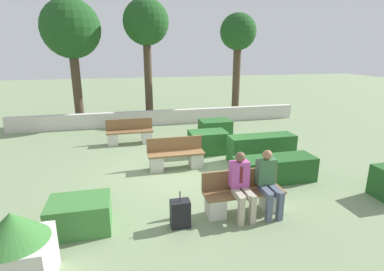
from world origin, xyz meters
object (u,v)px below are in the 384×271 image
Objects in this scene: bench_left_side at (176,157)px; person_seated_man at (241,182)px; suitcase at (180,214)px; tree_center_left at (146,25)px; bench_front at (243,197)px; person_seated_woman at (268,180)px; planter_corner_left at (17,250)px; tree_center_right at (238,36)px; tree_leftmost at (71,30)px; bench_right_side at (130,135)px.

bench_left_side is 3.00m from person_seated_man.
tree_center_left reaches higher than suitcase.
person_seated_woman is (0.47, -0.14, 0.41)m from bench_front.
suitcase is at bearing -177.00° from person_seated_woman.
person_seated_woman is (1.40, -2.86, 0.41)m from bench_left_side.
person_seated_man reaches higher than suitcase.
bench_front is at bearing 17.44° from planter_corner_left.
tree_center_right is (3.55, 9.38, 3.21)m from person_seated_man.
planter_corner_left is at bearing -88.02° from tree_leftmost.
bench_left_side is at bearing -89.08° from tree_center_left.
planter_corner_left is (-3.92, -1.23, 0.29)m from bench_front.
person_seated_woman is at bearing -63.26° from tree_leftmost.
bench_left_side is 2.99m from bench_right_side.
tree_leftmost is (-4.76, 9.44, 3.37)m from person_seated_woman.
bench_right_side is at bearing 97.37° from suitcase.
tree_leftmost is at bearing 91.98° from planter_corner_left.
bench_front is 0.46m from person_seated_man.
bench_right_side is 1.25× the size of person_seated_woman.
person_seated_man is 0.24× the size of tree_center_left.
tree_center_right is at bearing 72.51° from person_seated_woman.
person_seated_man is 10.85m from tree_leftmost.
person_seated_woman reaches higher than planter_corner_left.
tree_center_right is at bearing 54.95° from planter_corner_left.
suitcase is at bearing -175.56° from person_seated_man.
person_seated_man is 1.01× the size of person_seated_woman.
tree_center_right is (3.42, 9.24, 3.63)m from bench_front.
bench_left_side is 0.29× the size of tree_center_left.
person_seated_woman is 1.11× the size of planter_corner_left.
tree_leftmost is (-4.16, 9.44, 3.36)m from person_seated_man.
bench_left_side is at bearing 108.96° from bench_front.
person_seated_woman is 1.81× the size of suitcase.
planter_corner_left is (-2.99, -3.95, 0.29)m from bench_left_side.
bench_left_side is at bearing -123.74° from tree_center_right.
suitcase is 0.14× the size of tree_leftmost.
bench_left_side is 0.30× the size of tree_leftmost.
tree_center_right reaches higher than bench_front.
suitcase is 0.15× the size of tree_center_right.
bench_left_side is 0.32× the size of tree_center_right.
person_seated_man is at bearing 179.88° from person_seated_woman.
bench_left_side is 1.20× the size of person_seated_woman.
bench_right_side is 1.24× the size of person_seated_man.
tree_center_left is at bearing 92.94° from bench_left_side.
bench_right_side is at bearing -106.04° from tree_center_left.
person_seated_woman is 10.20m from tree_center_left.
bench_right_side is 0.33× the size of tree_center_right.
planter_corner_left is at bearing -166.03° from person_seated_woman.
tree_center_right reaches higher than planter_corner_left.
tree_center_right reaches higher than bench_left_side.
bench_right_side is 5.74m from suitcase.
person_seated_woman is (2.60, -5.59, 0.41)m from bench_right_side.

